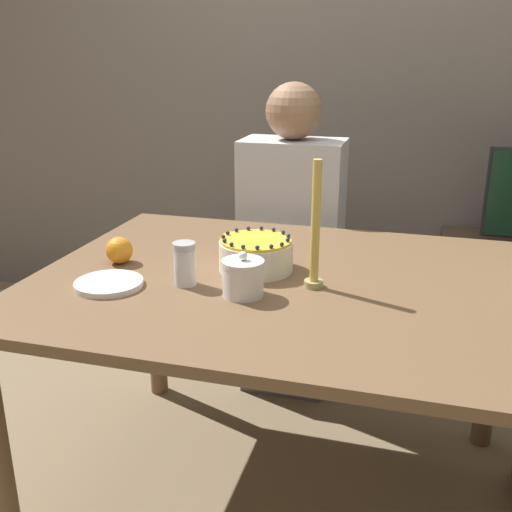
# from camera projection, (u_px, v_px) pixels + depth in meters

# --- Properties ---
(ground_plane) EXTENTS (12.00, 12.00, 0.00)m
(ground_plane) POSITION_uv_depth(u_px,v_px,m) (280.00, 496.00, 1.92)
(ground_plane) COLOR #8C7556
(wall_behind) EXTENTS (8.00, 0.05, 2.60)m
(wall_behind) POSITION_uv_depth(u_px,v_px,m) (355.00, 64.00, 2.78)
(wall_behind) COLOR slate
(wall_behind) RESTS_ON ground_plane
(dining_table) EXTENTS (1.40, 1.07, 0.75)m
(dining_table) POSITION_uv_depth(u_px,v_px,m) (283.00, 312.00, 1.71)
(dining_table) COLOR brown
(dining_table) RESTS_ON ground_plane
(cake) EXTENTS (0.21, 0.21, 0.11)m
(cake) POSITION_uv_depth(u_px,v_px,m) (256.00, 255.00, 1.73)
(cake) COLOR white
(cake) RESTS_ON dining_table
(sugar_bowl) EXTENTS (0.11, 0.11, 0.12)m
(sugar_bowl) POSITION_uv_depth(u_px,v_px,m) (243.00, 278.00, 1.55)
(sugar_bowl) COLOR white
(sugar_bowl) RESTS_ON dining_table
(sugar_shaker) EXTENTS (0.06, 0.06, 0.12)m
(sugar_shaker) POSITION_uv_depth(u_px,v_px,m) (185.00, 264.00, 1.61)
(sugar_shaker) COLOR white
(sugar_shaker) RESTS_ON dining_table
(plate_stack) EXTENTS (0.18, 0.18, 0.02)m
(plate_stack) POSITION_uv_depth(u_px,v_px,m) (109.00, 284.00, 1.62)
(plate_stack) COLOR white
(plate_stack) RESTS_ON dining_table
(candle) EXTENTS (0.05, 0.05, 0.35)m
(candle) POSITION_uv_depth(u_px,v_px,m) (315.00, 235.00, 1.57)
(candle) COLOR tan
(candle) RESTS_ON dining_table
(orange_fruit_0) EXTENTS (0.08, 0.08, 0.08)m
(orange_fruit_0) POSITION_uv_depth(u_px,v_px,m) (119.00, 250.00, 1.79)
(orange_fruit_0) COLOR orange
(orange_fruit_0) RESTS_ON dining_table
(orange_fruit_1) EXTENTS (0.07, 0.07, 0.07)m
(orange_fruit_1) POSITION_uv_depth(u_px,v_px,m) (230.00, 242.00, 1.88)
(orange_fruit_1) COLOR orange
(orange_fruit_1) RESTS_ON dining_table
(person_man_blue_shirt) EXTENTS (0.40, 0.34, 1.25)m
(person_man_blue_shirt) POSITION_uv_depth(u_px,v_px,m) (291.00, 259.00, 2.45)
(person_man_blue_shirt) COLOR #595960
(person_man_blue_shirt) RESTS_ON ground_plane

